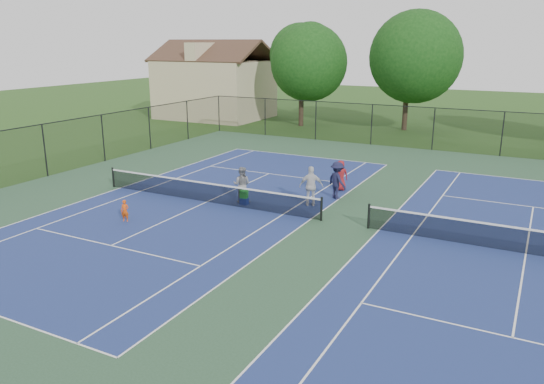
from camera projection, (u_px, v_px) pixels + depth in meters
The scene contains 15 objects.
ground at pixel (344, 225), 22.42m from camera, with size 140.00×140.00×0.00m, color #234716.
court_pad at pixel (344, 224), 22.42m from camera, with size 36.00×36.00×0.01m, color #28482E.
tennis_court_left at pixel (207, 200), 25.51m from camera, with size 12.00×23.83×1.07m.
tennis_court_right at pixel (526, 252), 19.27m from camera, with size 12.00×23.83×1.07m.
perimeter_fence at pixel (346, 188), 21.98m from camera, with size 36.08×36.08×3.02m.
tree_back_a at pixel (302, 58), 47.01m from camera, with size 6.80×6.80×9.15m.
tree_back_b at pixel (409, 52), 44.55m from camera, with size 7.60×7.60×10.03m.
clapboard_house at pixel (215, 87), 53.12m from camera, with size 10.80×8.10×7.65m.
child_player at pixel (125, 211), 22.69m from camera, with size 0.35×0.23×0.95m, color #DD4B0E.
instructor at pixel (242, 185), 25.31m from camera, with size 0.85×0.66×1.75m, color gray.
bystander_a at pixel (311, 186), 24.74m from camera, with size 1.12×0.46×1.90m, color silver.
bystander_b at pixel (337, 180), 25.86m from camera, with size 1.20×0.69×1.86m, color #181936.
bystander_c at pixel (341, 176), 27.36m from camera, with size 0.77×0.50×1.58m, color maroon.
ball_crate at pixel (244, 201), 25.13m from camera, with size 0.37×0.28×0.33m, color navy.
ball_hopper at pixel (244, 194), 25.04m from camera, with size 0.34×0.26×0.38m, color green.
Camera 1 is at (7.10, -20.19, 7.47)m, focal length 35.00 mm.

